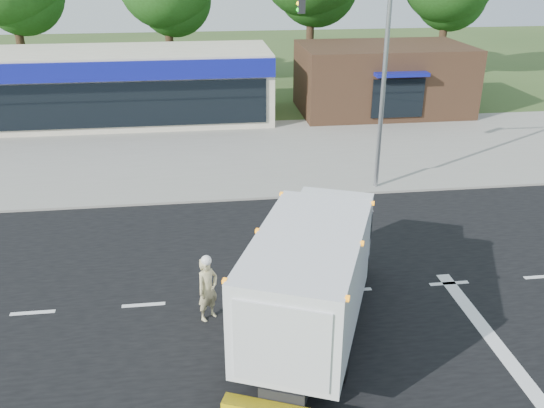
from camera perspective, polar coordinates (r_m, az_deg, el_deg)
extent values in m
plane|color=#385123|center=(17.23, 7.87, -8.51)|extent=(120.00, 120.00, 0.00)
cube|color=black|center=(17.22, 7.87, -8.49)|extent=(60.00, 14.00, 0.02)
cube|color=gray|center=(24.34, 3.04, 1.87)|extent=(60.00, 2.40, 0.12)
cube|color=gray|center=(29.74, 1.06, 5.93)|extent=(60.00, 9.00, 0.02)
cube|color=silver|center=(17.40, -22.63, -9.91)|extent=(1.20, 0.15, 0.01)
cube|color=silver|center=(16.81, -12.61, -9.73)|extent=(1.20, 0.15, 0.01)
cube|color=silver|center=(16.75, -2.23, -9.23)|extent=(1.20, 0.15, 0.01)
cube|color=silver|center=(17.22, 7.88, -8.45)|extent=(1.20, 0.15, 0.01)
cube|color=silver|center=(18.17, 17.14, -7.51)|extent=(1.20, 0.15, 0.01)
cube|color=silver|center=(19.55, 25.25, -6.53)|extent=(1.20, 0.15, 0.01)
cube|color=silver|center=(15.98, 21.43, -12.94)|extent=(0.40, 7.00, 0.01)
cube|color=black|center=(14.36, 3.37, -12.28)|extent=(2.80, 4.96, 0.35)
cube|color=white|center=(16.89, 5.91, -3.10)|extent=(2.72, 2.64, 2.08)
cube|color=black|center=(17.64, 6.45, -1.19)|extent=(1.80, 0.85, 0.89)
cube|color=white|center=(13.59, 3.52, -7.55)|extent=(4.08, 5.48, 2.33)
cube|color=silver|center=(11.61, 0.92, -13.98)|extent=(1.85, 0.81, 1.88)
cube|color=orange|center=(13.04, 3.64, -3.28)|extent=(4.04, 5.31, 0.08)
cylinder|color=black|center=(17.58, 2.76, -5.76)|extent=(0.64, 0.99, 0.95)
cylinder|color=black|center=(17.34, 8.87, -6.50)|extent=(0.64, 0.99, 0.95)
cylinder|color=black|center=(14.15, -1.29, -14.00)|extent=(0.64, 0.99, 0.95)
cylinder|color=black|center=(13.83, 6.90, -15.21)|extent=(0.64, 0.99, 0.95)
imported|color=#C5B983|center=(15.53, -6.39, -8.40)|extent=(0.78, 0.76, 1.81)
sphere|color=white|center=(15.08, -6.54, -5.58)|extent=(0.28, 0.28, 0.28)
cube|color=beige|center=(35.07, -15.41, 11.23)|extent=(18.00, 6.00, 4.00)
cube|color=navy|center=(31.84, -16.35, 12.50)|extent=(18.00, 0.30, 1.00)
cube|color=black|center=(32.22, -15.98, 9.37)|extent=(17.00, 0.12, 2.40)
cube|color=#382316|center=(36.48, 10.87, 12.11)|extent=(10.00, 6.00, 4.00)
cube|color=navy|center=(33.43, 12.60, 12.50)|extent=(3.00, 1.20, 0.20)
cube|color=black|center=(33.77, 12.36, 10.19)|extent=(3.00, 0.12, 2.20)
cylinder|color=gray|center=(23.32, 10.92, 10.65)|extent=(0.18, 0.18, 8.00)
cube|color=black|center=(22.00, 2.94, 19.24)|extent=(0.25, 0.25, 0.70)
cylinder|color=#332114|center=(43.98, -23.72, 14.77)|extent=(0.56, 0.56, 7.35)
cylinder|color=#332114|center=(42.42, -10.14, 15.73)|extent=(0.56, 0.56, 6.86)
cylinder|color=#332114|center=(43.10, 3.80, 16.81)|extent=(0.56, 0.56, 7.84)
cylinder|color=#332114|center=(46.10, 16.58, 15.85)|extent=(0.56, 0.56, 7.00)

